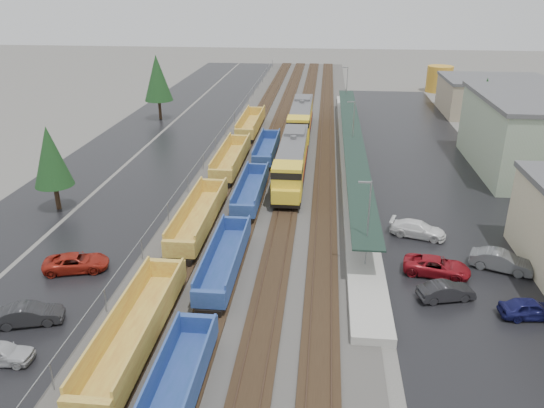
{
  "coord_description": "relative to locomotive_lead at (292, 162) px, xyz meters",
  "views": [
    {
      "loc": [
        5.73,
        -19.08,
        22.26
      ],
      "look_at": [
        0.85,
        28.89,
        2.0
      ],
      "focal_mm": 35.0,
      "sensor_mm": 36.0,
      "label": 1
    }
  ],
  "objects": [
    {
      "name": "ballast_strip",
      "position": [
        -2.0,
        19.2,
        -2.49
      ],
      "size": [
        20.0,
        160.0,
        0.08
      ],
      "primitive_type": "cube",
      "color": "#302D2B",
      "rests_on": "ground"
    },
    {
      "name": "trackbed",
      "position": [
        -2.0,
        19.2,
        -2.37
      ],
      "size": [
        14.6,
        160.0,
        0.22
      ],
      "color": "black",
      "rests_on": "ground"
    },
    {
      "name": "west_parking_lot",
      "position": [
        -17.0,
        19.2,
        -2.52
      ],
      "size": [
        10.0,
        160.0,
        0.02
      ],
      "primitive_type": "cube",
      "color": "black",
      "rests_on": "ground"
    },
    {
      "name": "west_road",
      "position": [
        -27.0,
        19.2,
        -2.52
      ],
      "size": [
        9.0,
        160.0,
        0.02
      ],
      "primitive_type": "cube",
      "color": "black",
      "rests_on": "ground"
    },
    {
      "name": "east_commuter_lot",
      "position": [
        17.0,
        9.2,
        -2.52
      ],
      "size": [
        16.0,
        100.0,
        0.02
      ],
      "primitive_type": "cube",
      "color": "black",
      "rests_on": "ground"
    },
    {
      "name": "station_platform",
      "position": [
        7.5,
        9.21,
        -1.79
      ],
      "size": [
        3.0,
        80.0,
        8.0
      ],
      "color": "#9E9B93",
      "rests_on": "ground"
    },
    {
      "name": "chainlink_fence",
      "position": [
        -11.5,
        17.64,
        -0.92
      ],
      "size": [
        0.08,
        160.04,
        2.02
      ],
      "color": "gray",
      "rests_on": "ground"
    },
    {
      "name": "distant_hills",
      "position": [
        42.79,
        169.89,
        -2.53
      ],
      "size": [
        301.0,
        140.0,
        25.2
      ],
      "color": "#4A5743",
      "rests_on": "ground"
    },
    {
      "name": "tree_west_near",
      "position": [
        -24.0,
        -10.8,
        3.29
      ],
      "size": [
        3.96,
        3.96,
        9.0
      ],
      "color": "#332316",
      "rests_on": "ground"
    },
    {
      "name": "tree_west_far",
      "position": [
        -25.0,
        29.2,
        4.6
      ],
      "size": [
        4.84,
        4.84,
        11.0
      ],
      "color": "#332316",
      "rests_on": "ground"
    },
    {
      "name": "tree_east",
      "position": [
        26.0,
        17.2,
        3.95
      ],
      "size": [
        4.4,
        4.4,
        10.0
      ],
      "color": "#332316",
      "rests_on": "ground"
    },
    {
      "name": "locomotive_lead",
      "position": [
        0.0,
        0.0,
        0.0
      ],
      "size": [
        3.2,
        21.08,
        4.77
      ],
      "color": "black",
      "rests_on": "ground"
    },
    {
      "name": "locomotive_trail",
      "position": [
        0.0,
        21.0,
        0.0
      ],
      "size": [
        3.2,
        21.08,
        4.77
      ],
      "color": "black",
      "rests_on": "ground"
    },
    {
      "name": "well_string_yellow",
      "position": [
        -8.0,
        -14.11,
        -1.29
      ],
      "size": [
        2.86,
        88.52,
        2.53
      ],
      "color": "#B67B32",
      "rests_on": "ground"
    },
    {
      "name": "well_string_blue",
      "position": [
        -4.0,
        -22.18,
        -1.39
      ],
      "size": [
        2.55,
        76.24,
        2.26
      ],
      "color": "navy",
      "rests_on": "ground"
    },
    {
      "name": "storage_tank",
      "position": [
        28.16,
        60.03,
        0.23
      ],
      "size": [
        5.51,
        5.51,
        5.51
      ],
      "primitive_type": "cylinder",
      "color": "gold",
      "rests_on": "ground"
    },
    {
      "name": "parked_car_west_a",
      "position": [
        -16.05,
        -34.65,
        -1.82
      ],
      "size": [
        1.87,
        4.2,
        1.4
      ],
      "primitive_type": "imported",
      "rotation": [
        0.0,
        0.0,
        1.62
      ],
      "color": "#B5B6BA",
      "rests_on": "ground"
    },
    {
      "name": "parked_car_west_b",
      "position": [
        -16.36,
        -30.58,
        -1.78
      ],
      "size": [
        2.82,
        4.81,
        1.5
      ],
      "primitive_type": "imported",
      "rotation": [
        0.0,
        0.0,
        1.86
      ],
      "color": "black",
      "rests_on": "ground"
    },
    {
      "name": "parked_car_west_c",
      "position": [
        -16.37,
        -23.06,
        -1.8
      ],
      "size": [
        3.69,
        5.69,
        1.46
      ],
      "primitive_type": "imported",
      "rotation": [
        0.0,
        0.0,
        1.83
      ],
      "color": "maroon",
      "rests_on": "ground"
    },
    {
      "name": "parked_car_east_a",
      "position": [
        13.34,
        -24.47,
        -1.82
      ],
      "size": [
        2.58,
        4.53,
        1.41
      ],
      "primitive_type": "imported",
      "rotation": [
        0.0,
        0.0,
        1.84
      ],
      "color": "black",
      "rests_on": "ground"
    },
    {
      "name": "parked_car_east_b",
      "position": [
        13.32,
        -20.73,
        -1.78
      ],
      "size": [
        3.56,
        5.77,
        1.49
      ],
      "primitive_type": "imported",
      "rotation": [
        0.0,
        0.0,
        1.35
      ],
      "color": "maroon",
      "rests_on": "ground"
    },
    {
      "name": "parked_car_east_c",
      "position": [
        12.85,
        -13.67,
        -1.78
      ],
      "size": [
        3.48,
        5.56,
        1.5
      ],
      "primitive_type": "imported",
      "rotation": [
        0.0,
        0.0,
        1.28
      ],
      "color": "white",
      "rests_on": "ground"
    },
    {
      "name": "parked_car_east_d",
      "position": [
        18.85,
        -26.24,
        -1.8
      ],
      "size": [
        2.15,
        4.44,
        1.46
      ],
      "primitive_type": "imported",
      "rotation": [
        0.0,
        0.0,
        1.67
      ],
      "color": "#14154B",
      "rests_on": "ground"
    },
    {
      "name": "parked_car_east_e",
      "position": [
        18.79,
        -19.41,
        -1.7
      ],
      "size": [
        3.45,
        5.28,
        1.64
      ],
      "primitive_type": "imported",
      "rotation": [
        0.0,
        0.0,
        1.2
      ],
      "color": "#535557",
      "rests_on": "ground"
    }
  ]
}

